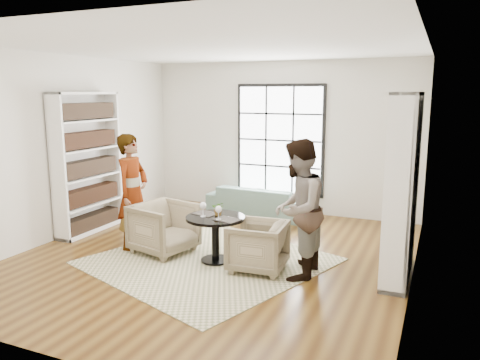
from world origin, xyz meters
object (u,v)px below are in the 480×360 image
at_px(sofa, 259,201).
at_px(wine_glass_right, 218,210).
at_px(flower_centerpiece, 219,209).
at_px(person_left, 132,192).
at_px(person_right, 298,209).
at_px(wine_glass_left, 203,206).
at_px(pedestal_table, 215,229).
at_px(armchair_right, 258,246).
at_px(armchair_left, 164,228).

bearing_deg(sofa, wine_glass_right, 103.00).
distance_m(wine_glass_right, flower_centerpiece, 0.23).
xyz_separation_m(sofa, person_left, (-1.08, -2.60, 0.60)).
bearing_deg(person_right, flower_centerpiece, -96.45).
xyz_separation_m(wine_glass_left, flower_centerpiece, (0.18, 0.14, -0.05)).
relative_size(pedestal_table, wine_glass_left, 3.97).
bearing_deg(flower_centerpiece, sofa, 98.53).
relative_size(armchair_right, person_right, 0.41).
xyz_separation_m(pedestal_table, flower_centerpiece, (0.02, 0.06, 0.28)).
relative_size(person_left, wine_glass_right, 8.90).
bearing_deg(person_right, wine_glass_left, -89.91).
relative_size(pedestal_table, armchair_left, 1.00).
xyz_separation_m(person_right, wine_glass_left, (-1.37, -0.02, -0.09)).
bearing_deg(armchair_right, wine_glass_right, -85.35).
bearing_deg(person_left, armchair_left, -92.57).
distance_m(wine_glass_left, wine_glass_right, 0.28).
xyz_separation_m(pedestal_table, armchair_right, (0.66, -0.05, -0.15)).
bearing_deg(flower_centerpiece, armchair_left, -179.41).
bearing_deg(pedestal_table, sofa, 97.85).
distance_m(armchair_left, armchair_right, 1.56).
height_order(pedestal_table, person_left, person_left).
height_order(sofa, person_left, person_left).
height_order(pedestal_table, flower_centerpiece, flower_centerpiece).
bearing_deg(pedestal_table, person_right, -2.59).
relative_size(sofa, flower_centerpiece, 9.79).
bearing_deg(wine_glass_left, wine_glass_right, -13.55).
distance_m(sofa, wine_glass_right, 2.88).
xyz_separation_m(armchair_left, person_right, (2.11, -0.11, 0.53)).
xyz_separation_m(sofa, wine_glass_right, (0.49, -2.79, 0.52)).
bearing_deg(wine_glass_right, armchair_left, 169.06).
bearing_deg(armchair_left, pedestal_table, -80.42).
bearing_deg(sofa, flower_centerpiece, 101.65).
bearing_deg(wine_glass_left, person_right, 0.91).
xyz_separation_m(person_left, flower_centerpiece, (1.46, 0.01, -0.12)).
bearing_deg(person_left, sofa, -25.11).
relative_size(armchair_left, armchair_right, 1.12).
distance_m(pedestal_table, armchair_right, 0.68).
height_order(sofa, flower_centerpiece, flower_centerpiece).
height_order(person_left, person_right, person_right).
height_order(armchair_right, person_left, person_left).
height_order(armchair_left, wine_glass_right, wine_glass_right).
xyz_separation_m(armchair_left, person_left, (-0.55, -0.00, 0.51)).
distance_m(armchair_left, person_right, 2.17).
distance_m(person_left, flower_centerpiece, 1.47).
height_order(pedestal_table, wine_glass_left, wine_glass_left).
bearing_deg(wine_glass_left, armchair_left, 170.04).
distance_m(sofa, person_left, 2.87).
bearing_deg(wine_glass_left, armchair_right, 1.52).
bearing_deg(person_right, person_left, -93.15).
relative_size(sofa, wine_glass_left, 9.42).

